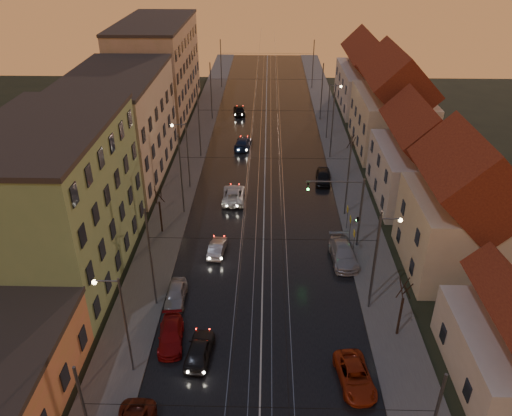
# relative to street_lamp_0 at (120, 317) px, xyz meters

# --- Properties ---
(ground) EXTENTS (160.00, 160.00, 0.00)m
(ground) POSITION_rel_street_lamp_0_xyz_m (9.10, -2.00, -4.89)
(ground) COLOR black
(ground) RESTS_ON ground
(road) EXTENTS (16.00, 120.00, 0.04)m
(road) POSITION_rel_street_lamp_0_xyz_m (9.10, 38.00, -4.87)
(road) COLOR black
(road) RESTS_ON ground
(sidewalk_left) EXTENTS (4.00, 120.00, 0.15)m
(sidewalk_left) POSITION_rel_street_lamp_0_xyz_m (-0.90, 38.00, -4.81)
(sidewalk_left) COLOR #4C4C4C
(sidewalk_left) RESTS_ON ground
(sidewalk_right) EXTENTS (4.00, 120.00, 0.15)m
(sidewalk_right) POSITION_rel_street_lamp_0_xyz_m (19.10, 38.00, -4.81)
(sidewalk_right) COLOR #4C4C4C
(sidewalk_right) RESTS_ON ground
(tram_rail_0) EXTENTS (0.06, 120.00, 0.03)m
(tram_rail_0) POSITION_rel_street_lamp_0_xyz_m (6.90, 38.00, -4.83)
(tram_rail_0) COLOR gray
(tram_rail_0) RESTS_ON road
(tram_rail_1) EXTENTS (0.06, 120.00, 0.03)m
(tram_rail_1) POSITION_rel_street_lamp_0_xyz_m (8.33, 38.00, -4.83)
(tram_rail_1) COLOR gray
(tram_rail_1) RESTS_ON road
(tram_rail_2) EXTENTS (0.06, 120.00, 0.03)m
(tram_rail_2) POSITION_rel_street_lamp_0_xyz_m (9.87, 38.00, -4.83)
(tram_rail_2) COLOR gray
(tram_rail_2) RESTS_ON road
(tram_rail_3) EXTENTS (0.06, 120.00, 0.03)m
(tram_rail_3) POSITION_rel_street_lamp_0_xyz_m (11.30, 38.00, -4.83)
(tram_rail_3) COLOR gray
(tram_rail_3) RESTS_ON road
(apartment_left_1) EXTENTS (10.00, 18.00, 13.00)m
(apartment_left_1) POSITION_rel_street_lamp_0_xyz_m (-8.40, 12.00, 1.61)
(apartment_left_1) COLOR #6B8F5B
(apartment_left_1) RESTS_ON ground
(apartment_left_2) EXTENTS (10.00, 20.00, 12.00)m
(apartment_left_2) POSITION_rel_street_lamp_0_xyz_m (-8.40, 32.00, 1.11)
(apartment_left_2) COLOR tan
(apartment_left_2) RESTS_ON ground
(apartment_left_3) EXTENTS (10.00, 24.00, 14.00)m
(apartment_left_3) POSITION_rel_street_lamp_0_xyz_m (-8.40, 56.00, 2.11)
(apartment_left_3) COLOR #91815D
(apartment_left_3) RESTS_ON ground
(house_right_1) EXTENTS (8.67, 10.20, 10.80)m
(house_right_1) POSITION_rel_street_lamp_0_xyz_m (26.10, 13.00, 0.56)
(house_right_1) COLOR #C4B697
(house_right_1) RESTS_ON ground
(house_right_2) EXTENTS (9.18, 12.24, 9.20)m
(house_right_2) POSITION_rel_street_lamp_0_xyz_m (26.10, 26.00, -0.24)
(house_right_2) COLOR #BBB6AC
(house_right_2) RESTS_ON ground
(house_right_3) EXTENTS (9.18, 14.28, 11.50)m
(house_right_3) POSITION_rel_street_lamp_0_xyz_m (26.10, 41.00, 0.92)
(house_right_3) COLOR #C4B697
(house_right_3) RESTS_ON ground
(house_right_4) EXTENTS (9.18, 16.32, 10.00)m
(house_right_4) POSITION_rel_street_lamp_0_xyz_m (26.10, 59.00, 0.16)
(house_right_4) COLOR #BBB6AC
(house_right_4) RESTS_ON ground
(catenary_pole_l_1) EXTENTS (0.16, 0.16, 9.00)m
(catenary_pole_l_1) POSITION_rel_street_lamp_0_xyz_m (0.50, 7.00, -0.39)
(catenary_pole_l_1) COLOR #595B60
(catenary_pole_l_1) RESTS_ON ground
(catenary_pole_r_1) EXTENTS (0.16, 0.16, 9.00)m
(catenary_pole_r_1) POSITION_rel_street_lamp_0_xyz_m (17.70, 7.00, -0.39)
(catenary_pole_r_1) COLOR #595B60
(catenary_pole_r_1) RESTS_ON ground
(catenary_pole_l_2) EXTENTS (0.16, 0.16, 9.00)m
(catenary_pole_l_2) POSITION_rel_street_lamp_0_xyz_m (0.50, 22.00, -0.39)
(catenary_pole_l_2) COLOR #595B60
(catenary_pole_l_2) RESTS_ON ground
(catenary_pole_r_2) EXTENTS (0.16, 0.16, 9.00)m
(catenary_pole_r_2) POSITION_rel_street_lamp_0_xyz_m (17.70, 22.00, -0.39)
(catenary_pole_r_2) COLOR #595B60
(catenary_pole_r_2) RESTS_ON ground
(catenary_pole_l_3) EXTENTS (0.16, 0.16, 9.00)m
(catenary_pole_l_3) POSITION_rel_street_lamp_0_xyz_m (0.50, 37.00, -0.39)
(catenary_pole_l_3) COLOR #595B60
(catenary_pole_l_3) RESTS_ON ground
(catenary_pole_r_3) EXTENTS (0.16, 0.16, 9.00)m
(catenary_pole_r_3) POSITION_rel_street_lamp_0_xyz_m (17.70, 37.00, -0.39)
(catenary_pole_r_3) COLOR #595B60
(catenary_pole_r_3) RESTS_ON ground
(catenary_pole_l_4) EXTENTS (0.16, 0.16, 9.00)m
(catenary_pole_l_4) POSITION_rel_street_lamp_0_xyz_m (0.50, 52.00, -0.39)
(catenary_pole_l_4) COLOR #595B60
(catenary_pole_l_4) RESTS_ON ground
(catenary_pole_r_4) EXTENTS (0.16, 0.16, 9.00)m
(catenary_pole_r_4) POSITION_rel_street_lamp_0_xyz_m (17.70, 52.00, -0.39)
(catenary_pole_r_4) COLOR #595B60
(catenary_pole_r_4) RESTS_ON ground
(catenary_pole_l_5) EXTENTS (0.16, 0.16, 9.00)m
(catenary_pole_l_5) POSITION_rel_street_lamp_0_xyz_m (0.50, 70.00, -0.39)
(catenary_pole_l_5) COLOR #595B60
(catenary_pole_l_5) RESTS_ON ground
(catenary_pole_r_5) EXTENTS (0.16, 0.16, 9.00)m
(catenary_pole_r_5) POSITION_rel_street_lamp_0_xyz_m (17.70, 70.00, -0.39)
(catenary_pole_r_5) COLOR #595B60
(catenary_pole_r_5) RESTS_ON ground
(street_lamp_0) EXTENTS (1.75, 0.32, 8.00)m
(street_lamp_0) POSITION_rel_street_lamp_0_xyz_m (0.00, 0.00, 0.00)
(street_lamp_0) COLOR #595B60
(street_lamp_0) RESTS_ON ground
(street_lamp_1) EXTENTS (1.75, 0.32, 8.00)m
(street_lamp_1) POSITION_rel_street_lamp_0_xyz_m (18.21, 8.00, 0.00)
(street_lamp_1) COLOR #595B60
(street_lamp_1) RESTS_ON ground
(street_lamp_2) EXTENTS (1.75, 0.32, 8.00)m
(street_lamp_2) POSITION_rel_street_lamp_0_xyz_m (0.00, 28.00, 0.00)
(street_lamp_2) COLOR #595B60
(street_lamp_2) RESTS_ON ground
(street_lamp_3) EXTENTS (1.75, 0.32, 8.00)m
(street_lamp_3) POSITION_rel_street_lamp_0_xyz_m (18.21, 44.00, 0.00)
(street_lamp_3) COLOR #595B60
(street_lamp_3) RESTS_ON ground
(traffic_light_mast) EXTENTS (5.30, 0.32, 7.20)m
(traffic_light_mast) POSITION_rel_street_lamp_0_xyz_m (17.10, 16.00, -0.29)
(traffic_light_mast) COLOR #595B60
(traffic_light_mast) RESTS_ON ground
(bare_tree_0) EXTENTS (1.09, 1.09, 5.11)m
(bare_tree_0) POSITION_rel_street_lamp_0_xyz_m (-1.09, 18.00, -2.40)
(bare_tree_0) COLOR black
(bare_tree_0) RESTS_ON ground
(bare_tree_1) EXTENTS (1.09, 1.09, 5.11)m
(bare_tree_1) POSITION_rel_street_lamp_0_xyz_m (19.31, 4.00, -2.40)
(bare_tree_1) COLOR black
(bare_tree_1) RESTS_ON ground
(bare_tree_2) EXTENTS (1.09, 1.09, 5.11)m
(bare_tree_2) POSITION_rel_street_lamp_0_xyz_m (19.51, 32.00, -2.40)
(bare_tree_2) COLOR black
(bare_tree_2) RESTS_ON ground
(driving_car_0) EXTENTS (2.07, 4.33, 1.43)m
(driving_car_0) POSITION_rel_street_lamp_0_xyz_m (4.74, 1.41, -4.17)
(driving_car_0) COLOR black
(driving_car_0) RESTS_ON ground
(driving_car_1) EXTENTS (1.68, 3.89, 1.24)m
(driving_car_1) POSITION_rel_street_lamp_0_xyz_m (4.80, 14.47, -4.26)
(driving_car_1) COLOR #A9A9AF
(driving_car_1) RESTS_ON ground
(driving_car_2) EXTENTS (2.48, 5.23, 1.44)m
(driving_car_2) POSITION_rel_street_lamp_0_xyz_m (5.65, 24.97, -4.16)
(driving_car_2) COLOR silver
(driving_car_2) RESTS_ON ground
(driving_car_3) EXTENTS (2.62, 5.18, 1.44)m
(driving_car_3) POSITION_rel_street_lamp_0_xyz_m (6.01, 40.35, -4.17)
(driving_car_3) COLOR #172445
(driving_car_3) RESTS_ON ground
(driving_car_4) EXTENTS (2.31, 4.65, 1.52)m
(driving_car_4) POSITION_rel_street_lamp_0_xyz_m (4.71, 54.58, -4.12)
(driving_car_4) COLOR black
(driving_car_4) RESTS_ON ground
(parked_left_2) EXTENTS (2.23, 4.52, 1.26)m
(parked_left_2) POSITION_rel_street_lamp_0_xyz_m (2.45, 2.85, -4.25)
(parked_left_2) COLOR maroon
(parked_left_2) RESTS_ON ground
(parked_left_3) EXTENTS (1.68, 3.99, 1.35)m
(parked_left_3) POSITION_rel_street_lamp_0_xyz_m (2.04, 7.53, -4.21)
(parked_left_3) COLOR #A4A5AA
(parked_left_3) RESTS_ON ground
(parked_right_0) EXTENTS (2.67, 4.83, 1.28)m
(parked_right_0) POSITION_rel_street_lamp_0_xyz_m (15.43, -0.65, -4.25)
(parked_right_0) COLOR #9D2A0F
(parked_right_0) RESTS_ON ground
(parked_right_1) EXTENTS (2.48, 5.49, 1.56)m
(parked_right_1) POSITION_rel_street_lamp_0_xyz_m (16.46, 13.59, -4.10)
(parked_right_1) COLOR #A8A7AD
(parked_right_1) RESTS_ON ground
(parked_right_2) EXTENTS (2.14, 4.51, 1.49)m
(parked_right_2) POSITION_rel_street_lamp_0_xyz_m (16.11, 29.78, -4.14)
(parked_right_2) COLOR black
(parked_right_2) RESTS_ON ground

